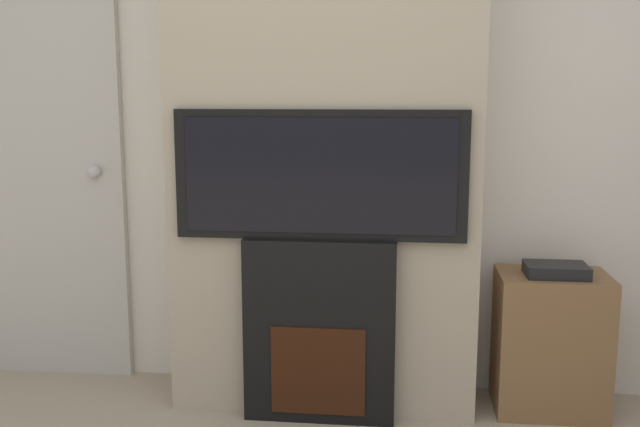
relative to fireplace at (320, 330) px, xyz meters
name	(u,v)px	position (x,y,z in m)	size (l,w,h in m)	color
wall_back	(330,86)	(0.00, 0.40, 0.98)	(6.00, 0.06, 2.70)	silver
chimney_breast	(325,86)	(0.00, 0.19, 0.98)	(1.26, 0.37, 2.70)	tan
fireplace	(320,330)	(0.00, 0.00, 0.00)	(0.61, 0.15, 0.75)	black
television	(320,175)	(0.00, 0.00, 0.63)	(1.15, 0.07, 0.51)	black
media_stand	(550,341)	(0.95, 0.18, -0.07)	(0.45, 0.32, 0.64)	brown
entry_door	(39,161)	(-1.34, 0.35, 0.64)	(0.80, 0.09, 2.03)	#BCB7AD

